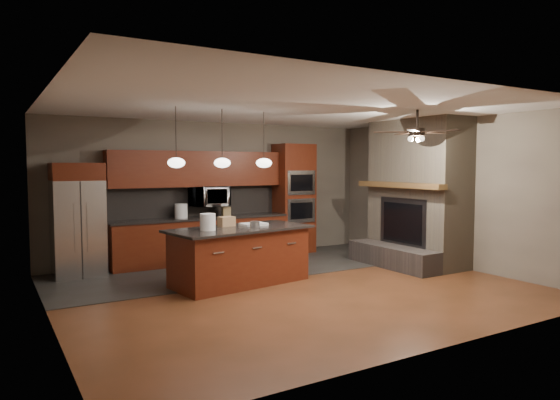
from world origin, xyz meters
TOP-DOWN VIEW (x-y plane):
  - ground at (0.00, 0.00)m, footprint 7.00×7.00m
  - ceiling at (0.00, 0.00)m, footprint 7.00×6.00m
  - back_wall at (0.00, 3.00)m, footprint 7.00×0.02m
  - right_wall at (3.50, 0.00)m, footprint 0.02×6.00m
  - left_wall at (-3.50, 0.00)m, footprint 0.02×6.00m
  - slate_tile_patch at (0.00, 1.80)m, footprint 7.00×2.40m
  - fireplace_column at (3.04, 0.40)m, footprint 1.30×2.10m
  - back_cabinetry at (-0.48, 2.74)m, footprint 3.59×0.64m
  - oven_tower at (1.70, 2.69)m, footprint 0.80×0.63m
  - microwave at (-0.27, 2.75)m, footprint 0.73×0.41m
  - refrigerator at (-2.77, 2.62)m, footprint 0.83×0.75m
  - kitchen_island at (-0.61, 0.67)m, footprint 2.45×1.39m
  - white_bucket at (-1.19, 0.61)m, footprint 0.25×0.25m
  - paint_can at (-0.42, 0.52)m, footprint 0.21×0.21m
  - paint_tray at (-0.29, 0.80)m, footprint 0.42×0.31m
  - cardboard_box at (-0.73, 0.93)m, footprint 0.27×0.21m
  - counter_bucket at (-0.88, 2.70)m, footprint 0.28×0.28m
  - counter_box at (0.05, 2.65)m, footprint 0.17×0.14m
  - pendant_left at (-1.65, 0.70)m, footprint 0.26×0.26m
  - pendant_center at (-0.90, 0.70)m, footprint 0.26×0.26m
  - pendant_right at (-0.15, 0.70)m, footprint 0.26×0.26m
  - ceiling_fan at (1.80, -0.80)m, footprint 1.27×1.33m

SIDE VIEW (x-z plane):
  - ground at x=0.00m, z-range 0.00..0.00m
  - slate_tile_patch at x=0.00m, z-range 0.00..0.01m
  - kitchen_island at x=-0.61m, z-range 0.00..0.92m
  - back_cabinetry at x=-0.48m, z-range -0.21..1.99m
  - paint_tray at x=-0.29m, z-range 0.92..0.96m
  - paint_can at x=-0.42m, z-range 0.92..1.02m
  - refrigerator at x=-2.77m, z-range 0.00..1.96m
  - counter_box at x=0.05m, z-range 0.90..1.08m
  - cardboard_box at x=-0.73m, z-range 0.92..1.08m
  - counter_bucket at x=-0.88m, z-range 0.90..1.18m
  - white_bucket at x=-1.19m, z-range 0.92..1.18m
  - oven_tower at x=1.70m, z-range 0.00..2.38m
  - fireplace_column at x=3.04m, z-range -0.10..2.70m
  - microwave at x=-0.27m, z-range 1.05..1.55m
  - back_wall at x=0.00m, z-range 0.00..2.80m
  - right_wall at x=3.50m, z-range 0.00..2.80m
  - left_wall at x=-3.50m, z-range 0.00..2.80m
  - pendant_left at x=-1.65m, z-range 1.51..2.42m
  - pendant_center at x=-0.90m, z-range 1.51..2.42m
  - pendant_right at x=-0.15m, z-range 1.51..2.42m
  - ceiling_fan at x=1.80m, z-range 2.25..2.66m
  - ceiling at x=0.00m, z-range 2.79..2.81m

